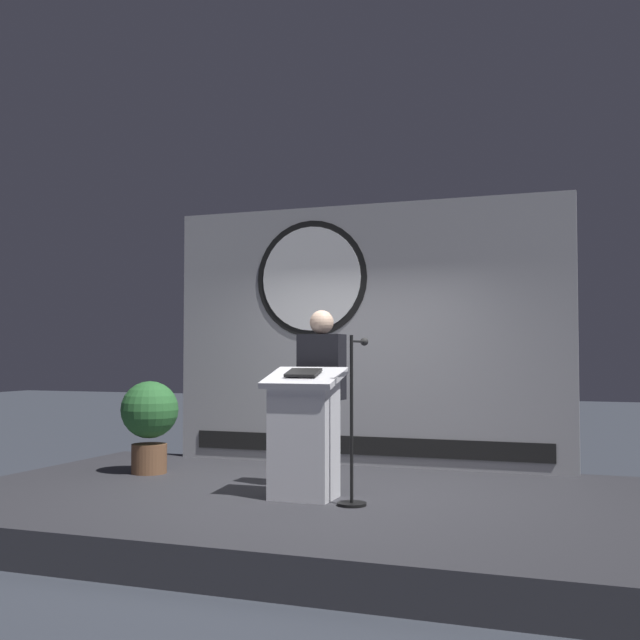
% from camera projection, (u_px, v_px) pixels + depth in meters
% --- Properties ---
extents(ground_plane, '(40.00, 40.00, 0.00)m').
position_uv_depth(ground_plane, '(304.00, 528.00, 6.88)').
color(ground_plane, '#383D47').
extents(stage_platform, '(6.40, 4.00, 0.30)m').
position_uv_depth(stage_platform, '(304.00, 511.00, 6.88)').
color(stage_platform, '#333338').
rests_on(stage_platform, ground).
extents(banner_display, '(4.50, 0.12, 2.88)m').
position_uv_depth(banner_display, '(363.00, 333.00, 8.69)').
color(banner_display, '#9E9EA3').
rests_on(banner_display, stage_platform).
extents(podium, '(0.64, 0.50, 1.11)m').
position_uv_depth(podium, '(304.00, 435.00, 6.67)').
color(podium, silver).
rests_on(podium, stage_platform).
extents(speaker_person, '(0.40, 0.26, 1.62)m').
position_uv_depth(speaker_person, '(322.00, 397.00, 7.14)').
color(speaker_person, black).
rests_on(speaker_person, stage_platform).
extents(microphone_stand, '(0.24, 0.52, 1.38)m').
position_uv_depth(microphone_stand, '(354.00, 445.00, 6.41)').
color(microphone_stand, black).
rests_on(microphone_stand, stage_platform).
extents(potted_plant, '(0.59, 0.59, 0.94)m').
position_uv_depth(potted_plant, '(150.00, 418.00, 8.07)').
color(potted_plant, brown).
rests_on(potted_plant, stage_platform).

